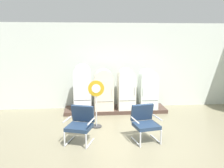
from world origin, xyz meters
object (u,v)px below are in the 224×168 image
refrigerator_0 (82,86)px  refrigerator_2 (126,87)px  armchair_left (80,123)px  armchair_right (145,121)px  refrigerator_1 (104,88)px  refrigerator_3 (148,88)px  sign_stand (96,104)px

refrigerator_0 → refrigerator_2: 1.57m
armchair_left → armchair_right: bearing=-1.4°
refrigerator_1 → refrigerator_3: 1.61m
refrigerator_0 → armchair_right: (1.68, -2.49, -0.49)m
refrigerator_0 → refrigerator_1: bearing=1.8°
refrigerator_2 → armchair_right: bearing=-87.6°
armchair_left → refrigerator_3: bearing=46.4°
refrigerator_0 → armchair_left: (0.01, -2.45, -0.49)m
armchair_right → refrigerator_1: bearing=110.1°
sign_stand → refrigerator_0: bearing=107.2°
refrigerator_1 → armchair_left: (-0.75, -2.47, -0.38)m
refrigerator_0 → sign_stand: 1.52m
refrigerator_1 → refrigerator_3: bearing=-0.0°
refrigerator_2 → sign_stand: size_ratio=1.03×
refrigerator_3 → sign_stand: refrigerator_3 is taller
refrigerator_0 → sign_stand: size_ratio=1.14×
refrigerator_1 → armchair_right: bearing=-69.9°
refrigerator_3 → armchair_right: size_ratio=1.54×
armchair_right → refrigerator_3: bearing=74.7°
refrigerator_1 → sign_stand: refrigerator_1 is taller
refrigerator_0 → refrigerator_3: refrigerator_0 is taller
refrigerator_2 → armchair_left: (-1.56, -2.48, -0.40)m
refrigerator_1 → sign_stand: size_ratio=1.01×
refrigerator_0 → refrigerator_3: size_ratio=1.14×
refrigerator_1 → refrigerator_0: bearing=-178.2°
refrigerator_2 → refrigerator_1: bearing=-179.8°
refrigerator_3 → armchair_right: 2.63m
sign_stand → armchair_left: bearing=-113.2°
armchair_right → sign_stand: size_ratio=0.65×
sign_stand → armchair_right: bearing=-40.8°
refrigerator_1 → armchair_left: 2.61m
refrigerator_1 → armchair_right: (0.92, -2.52, -0.38)m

